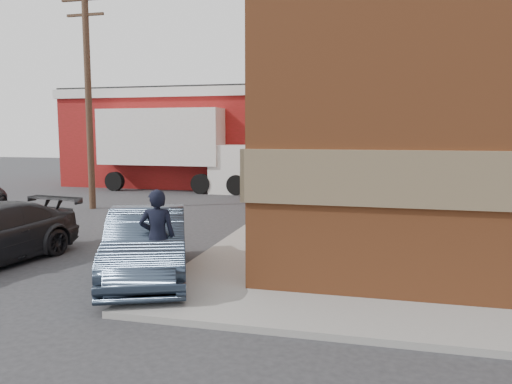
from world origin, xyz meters
The scene contains 7 objects.
ground centered at (0.00, 0.00, 0.00)m, with size 90.00×90.00×0.00m, color #28282B.
sidewalk_west centered at (0.60, 9.00, 0.06)m, with size 1.80×18.00×0.12m, color gray.
warehouse centered at (-6.00, 20.00, 2.81)m, with size 16.30×8.30×5.60m.
utility_pole centered at (-7.50, 9.00, 4.75)m, with size 2.00×0.26×9.00m.
man centered at (-0.20, -0.25, 1.07)m, with size 0.70×0.46×1.91m, color black.
sedan centered at (-0.80, 0.50, 0.75)m, with size 1.58×4.52×1.49m, color #2C394A.
box_truck centered at (-6.54, 15.95, 2.50)m, with size 8.86×2.90×4.34m.
Camera 1 is at (3.99, -8.98, 3.10)m, focal length 35.00 mm.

